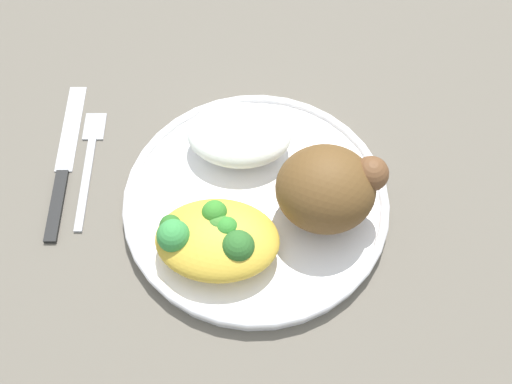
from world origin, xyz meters
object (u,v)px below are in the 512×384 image
at_px(mac_cheese_with_broccoli, 215,238).
at_px(plate, 256,202).
at_px(rice_pile, 239,135).
at_px(fork, 89,161).
at_px(roasted_chicken, 328,188).
at_px(knife, 62,172).

bearing_deg(mac_cheese_with_broccoli, plate, 59.15).
relative_size(rice_pile, fork, 0.72).
xyz_separation_m(plate, roasted_chicken, (0.06, -0.01, 0.05)).
bearing_deg(roasted_chicken, plate, 172.61).
xyz_separation_m(rice_pile, knife, (-0.18, -0.03, -0.03)).
bearing_deg(mac_cheese_with_broccoli, roasted_chicken, 25.50).
bearing_deg(plate, knife, 172.34).
relative_size(rice_pile, mac_cheese_with_broccoli, 0.92).
height_order(rice_pile, mac_cheese_with_broccoli, mac_cheese_with_broccoli).
bearing_deg(rice_pile, mac_cheese_with_broccoli, -96.27).
bearing_deg(mac_cheese_with_broccoli, rice_pile, 83.73).
xyz_separation_m(roasted_chicken, knife, (-0.26, 0.03, -0.05)).
xyz_separation_m(plate, mac_cheese_with_broccoli, (-0.03, -0.06, 0.03)).
bearing_deg(knife, plate, -7.66).
bearing_deg(plate, mac_cheese_with_broccoli, -120.85).
bearing_deg(knife, rice_pile, 10.81).
distance_m(mac_cheese_with_broccoli, fork, 0.17).
xyz_separation_m(roasted_chicken, mac_cheese_with_broccoli, (-0.10, -0.05, -0.02)).
height_order(plate, rice_pile, rice_pile).
distance_m(plate, rice_pile, 0.07).
relative_size(plate, rice_pile, 2.49).
bearing_deg(fork, plate, -13.36).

